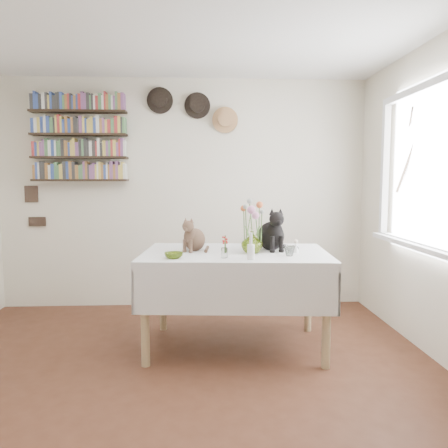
{
  "coord_description": "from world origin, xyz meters",
  "views": [
    {
      "loc": [
        0.19,
        -2.6,
        1.39
      ],
      "look_at": [
        0.37,
        0.85,
        1.05
      ],
      "focal_mm": 35.0,
      "sensor_mm": 36.0,
      "label": 1
    }
  ],
  "objects": [
    {
      "name": "window",
      "position": [
        1.97,
        0.8,
        1.4
      ],
      "size": [
        0.12,
        1.52,
        1.32
      ],
      "color": "white",
      "rests_on": "room"
    },
    {
      "name": "flower_vase",
      "position": [
        0.6,
        0.88,
        0.9
      ],
      "size": [
        0.21,
        0.21,
        0.18
      ],
      "primitive_type": "imported",
      "rotation": [
        0.0,
        0.0,
        -0.23
      ],
      "color": "#A2BF34",
      "rests_on": "dining_table"
    },
    {
      "name": "porcelain_figurine",
      "position": [
        0.96,
        0.89,
        0.86
      ],
      "size": [
        0.06,
        0.06,
        0.11
      ],
      "color": "white",
      "rests_on": "dining_table"
    },
    {
      "name": "berry_jar",
      "position": [
        0.36,
        0.67,
        0.89
      ],
      "size": [
        0.05,
        0.05,
        0.19
      ],
      "color": "white",
      "rests_on": "dining_table"
    },
    {
      "name": "flower_bouquet",
      "position": [
        0.6,
        0.89,
        1.15
      ],
      "size": [
        0.17,
        0.13,
        0.39
      ],
      "color": "#4C7233",
      "rests_on": "flower_vase"
    },
    {
      "name": "tabby_cat",
      "position": [
        0.13,
        1.04,
        0.95
      ],
      "size": [
        0.29,
        0.31,
        0.29
      ],
      "primitive_type": null,
      "rotation": [
        0.0,
        0.0,
        -0.52
      ],
      "color": "brown",
      "rests_on": "dining_table"
    },
    {
      "name": "wall_hats",
      "position": [
        0.12,
        2.19,
        2.17
      ],
      "size": [
        0.98,
        0.09,
        0.48
      ],
      "color": "black",
      "rests_on": "room"
    },
    {
      "name": "candlestick",
      "position": [
        0.56,
        0.59,
        0.88
      ],
      "size": [
        0.06,
        0.06,
        0.2
      ],
      "color": "white",
      "rests_on": "dining_table"
    },
    {
      "name": "wall_art_plaques",
      "position": [
        -1.63,
        2.23,
        1.12
      ],
      "size": [
        0.21,
        0.02,
        0.44
      ],
      "color": "#38281E",
      "rests_on": "room"
    },
    {
      "name": "green_bowl",
      "position": [
        -0.02,
        0.67,
        0.83
      ],
      "size": [
        0.19,
        0.19,
        0.04
      ],
      "primitive_type": "imported",
      "rotation": [
        0.0,
        0.0,
        -0.43
      ],
      "color": "#A2BF34",
      "rests_on": "dining_table"
    },
    {
      "name": "room",
      "position": [
        0.0,
        0.0,
        1.25
      ],
      "size": [
        4.08,
        4.58,
        2.58
      ],
      "color": "brown",
      "rests_on": "ground"
    },
    {
      "name": "black_cat",
      "position": [
        0.78,
        1.05,
        0.99
      ],
      "size": [
        0.29,
        0.35,
        0.37
      ],
      "primitive_type": null,
      "rotation": [
        0.0,
        0.0,
        0.18
      ],
      "color": "black",
      "rests_on": "dining_table"
    },
    {
      "name": "bookshelf_unit",
      "position": [
        -1.1,
        2.16,
        1.84
      ],
      "size": [
        1.0,
        0.16,
        0.91
      ],
      "color": "black",
      "rests_on": "room"
    },
    {
      "name": "dining_table",
      "position": [
        0.47,
        0.95,
        0.61
      ],
      "size": [
        1.58,
        1.08,
        0.81
      ],
      "color": "white",
      "rests_on": "room"
    },
    {
      "name": "drinking_glass",
      "position": [
        0.87,
        0.73,
        0.85
      ],
      "size": [
        0.12,
        0.12,
        0.08
      ],
      "primitive_type": "imported",
      "rotation": [
        0.0,
        0.0,
        -0.48
      ],
      "color": "white",
      "rests_on": "dining_table"
    }
  ]
}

